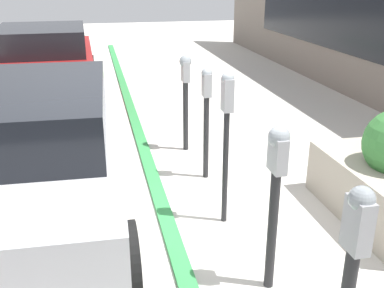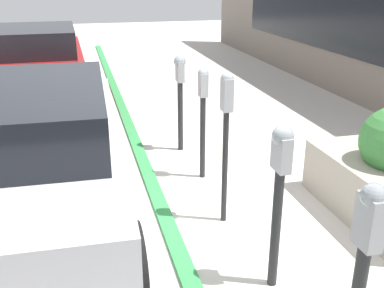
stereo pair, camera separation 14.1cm
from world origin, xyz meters
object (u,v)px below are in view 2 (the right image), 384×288
Objects in this scene: parking_meter_farthest at (180,86)px; parking_meter_second at (280,181)px; parking_meter_nearest at (362,270)px; parked_car_middle at (14,160)px; parking_meter_middle at (226,122)px; parking_meter_fourth at (203,107)px; parked_car_rear at (34,63)px.

parking_meter_second is at bearing -179.05° from parking_meter_farthest.
parked_car_middle is (2.38, 2.03, -0.12)m from parking_meter_nearest.
parking_meter_middle is (1.07, 0.07, 0.14)m from parking_meter_second.
parking_meter_second is 0.34× the size of parked_car_middle.
parking_meter_fourth is 2.22m from parked_car_middle.
parking_meter_middle is 0.38× the size of parked_car_middle.
parking_meter_second is 2.15m from parking_meter_fourth.
parking_meter_farthest is at bearing 3.18° from parking_meter_fourth.
parking_meter_nearest is at bearing 179.59° from parking_meter_fourth.
parking_meter_middle is at bearing 176.14° from parking_meter_fourth.
parking_meter_middle is 5.74m from parked_car_rear.
parking_meter_fourth is at bearing -0.41° from parking_meter_nearest.
parked_car_middle is at bearing 40.39° from parking_meter_nearest.
parking_meter_second is (1.08, -0.02, 0.02)m from parking_meter_nearest.
parked_car_rear reaches higher than parking_meter_nearest.
parking_meter_middle is 1.14× the size of parking_meter_farthest.
parking_meter_middle is at bearing 1.32° from parking_meter_nearest.
parking_meter_fourth is (3.23, -0.02, -0.01)m from parking_meter_nearest.
parking_meter_farthest is at bearing 0.43° from parking_meter_nearest.
parked_car_rear is (5.32, 2.14, -0.31)m from parking_meter_middle.
parked_car_middle reaches higher than parking_meter_second.
parking_meter_nearest is 3.23m from parking_meter_fourth.
parked_car_middle is at bearing -179.30° from parked_car_rear.
parking_meter_middle is 0.38× the size of parked_car_rear.
parked_car_rear reaches higher than parking_meter_second.
parking_meter_nearest reaches higher than parking_meter_second.
parking_meter_nearest is 7.79m from parked_car_rear.
parking_meter_nearest is 0.35× the size of parked_car_middle.
parking_meter_nearest is 2.16m from parking_meter_middle.
parked_car_rear is at bearing 33.45° from parking_meter_farthest.
parking_meter_farthest is (3.12, 0.05, 0.00)m from parking_meter_second.
parking_meter_fourth is at bearing -153.59° from parked_car_rear.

